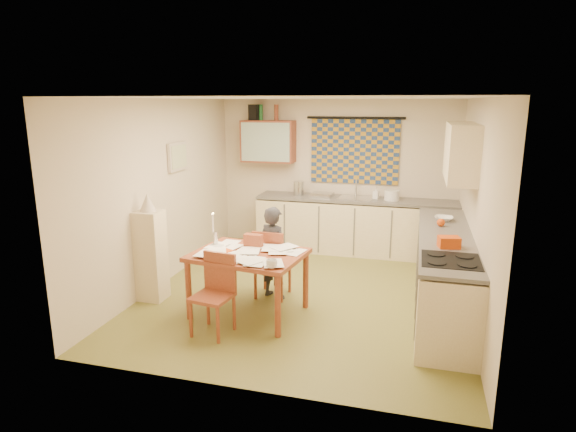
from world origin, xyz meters
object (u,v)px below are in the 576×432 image
(shelf_stand, at_px, (151,256))
(person, at_px, (274,253))
(counter_right, at_px, (443,273))
(stove, at_px, (447,303))
(counter_back, at_px, (357,226))
(dining_table, at_px, (249,283))
(chair_far, at_px, (272,276))

(shelf_stand, bearing_deg, person, 17.26)
(counter_right, xyz_separation_m, stove, (0.00, -0.96, 0.01))
(counter_back, relative_size, dining_table, 2.43)
(chair_far, bearing_deg, person, 143.36)
(dining_table, bearing_deg, person, 82.96)
(counter_right, distance_m, person, 2.09)
(stove, distance_m, shelf_stand, 3.55)
(dining_table, height_order, chair_far, chair_far)
(person, bearing_deg, stove, -174.40)
(stove, xyz_separation_m, shelf_stand, (-3.54, 0.28, 0.11))
(chair_far, relative_size, person, 0.75)
(counter_back, relative_size, stove, 3.57)
(counter_right, height_order, chair_far, counter_right)
(stove, bearing_deg, person, 160.32)
(counter_back, relative_size, shelf_stand, 2.87)
(counter_right, xyz_separation_m, chair_far, (-2.10, -0.20, -0.17))
(counter_right, bearing_deg, counter_back, 123.60)
(chair_far, distance_m, person, 0.32)
(person, xyz_separation_m, shelf_stand, (-1.47, -0.46, -0.02))
(stove, height_order, person, person)
(dining_table, bearing_deg, counter_back, 79.05)
(dining_table, distance_m, chair_far, 0.58)
(dining_table, xyz_separation_m, shelf_stand, (-1.32, 0.08, 0.20))
(person, distance_m, shelf_stand, 1.54)
(person, height_order, shelf_stand, person)
(chair_far, xyz_separation_m, shelf_stand, (-1.44, -0.48, 0.30))
(chair_far, bearing_deg, counter_right, -172.14)
(chair_far, bearing_deg, stove, 162.52)
(dining_table, bearing_deg, stove, 2.74)
(stove, bearing_deg, shelf_stand, 175.40)
(stove, bearing_deg, counter_back, 113.99)
(counter_right, bearing_deg, stove, -90.00)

